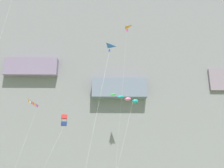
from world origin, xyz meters
name	(u,v)px	position (x,y,z in m)	size (l,w,h in m)	color
cliff_face	(117,82)	(-0.01, 64.84, 28.33)	(180.00, 26.59, 56.67)	gray
kite_windsock_high_right	(129,99)	(-0.23, 20.34, 11.35)	(4.03, 3.95, 11.99)	teal
kite_banner_mid_left	(32,107)	(-16.18, 31.03, 12.54)	(2.06, 4.88, 13.44)	black
kite_delta_high_left	(125,31)	(0.71, 37.11, 30.98)	(3.45, 2.44, 31.75)	orange
kite_delta_upper_mid	(107,56)	(-3.15, 17.21, 16.32)	(3.21, 6.00, 17.19)	blue
kite_box_low_left	(64,120)	(-11.03, 33.97, 10.76)	(3.58, 5.25, 11.77)	red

